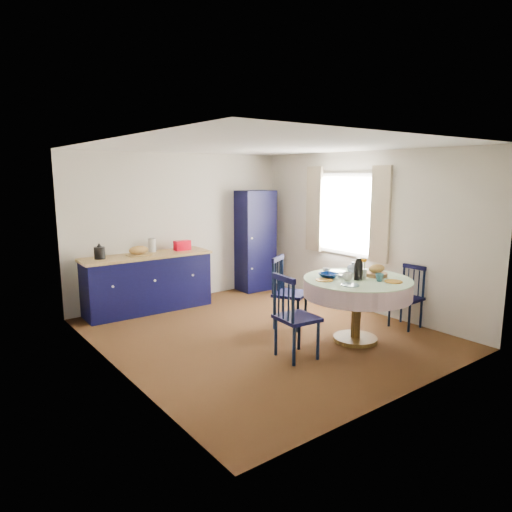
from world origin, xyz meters
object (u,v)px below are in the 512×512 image
at_px(chair_far, 288,292).
at_px(mug_d, 326,271).
at_px(chair_left, 294,316).
at_px(cobalt_bowl, 329,275).
at_px(chair_right, 408,296).
at_px(pantry_cabinet, 255,241).
at_px(mug_a, 347,277).
at_px(dining_table, 357,288).
at_px(kitchen_counter, 147,282).
at_px(mug_c, 356,268).
at_px(mug_b, 380,278).

distance_m(chair_far, mug_d, 0.69).
height_order(chair_left, cobalt_bowl, chair_left).
bearing_deg(chair_right, pantry_cabinet, -174.55).
xyz_separation_m(pantry_cabinet, mug_a, (-0.78, -2.94, -0.04)).
distance_m(pantry_cabinet, chair_far, 2.23).
bearing_deg(pantry_cabinet, mug_d, -104.32).
distance_m(dining_table, chair_far, 1.05).
bearing_deg(mug_d, chair_left, -157.99).
bearing_deg(pantry_cabinet, chair_left, -117.33).
distance_m(mug_a, mug_d, 0.41).
distance_m(chair_far, chair_right, 1.70).
xyz_separation_m(pantry_cabinet, cobalt_bowl, (-0.86, -2.69, -0.06)).
xyz_separation_m(chair_left, mug_a, (0.84, -0.05, 0.37)).
bearing_deg(chair_left, kitchen_counter, 16.83).
height_order(dining_table, mug_d, dining_table).
distance_m(pantry_cabinet, mug_a, 3.05).
height_order(kitchen_counter, chair_right, kitchen_counter).
height_order(chair_right, mug_d, mug_d).
bearing_deg(mug_d, chair_far, 108.88).
relative_size(pantry_cabinet, cobalt_bowl, 7.56).
xyz_separation_m(mug_a, mug_c, (0.48, 0.26, -0.00)).
relative_size(kitchen_counter, dining_table, 1.49).
height_order(chair_far, mug_c, chair_far).
bearing_deg(pantry_cabinet, mug_c, -94.52).
height_order(mug_a, cobalt_bowl, mug_a).
xyz_separation_m(kitchen_counter, chair_left, (0.56, -2.85, 0.05)).
xyz_separation_m(chair_right, mug_c, (-0.73, 0.33, 0.44)).
xyz_separation_m(pantry_cabinet, chair_far, (-0.93, -1.98, -0.42)).
bearing_deg(mug_c, kitchen_counter, 125.33).
bearing_deg(chair_far, chair_left, -157.13).
distance_m(chair_left, mug_c, 1.39).
distance_m(dining_table, mug_b, 0.33).
height_order(mug_c, cobalt_bowl, mug_c).
relative_size(kitchen_counter, mug_c, 16.26).
relative_size(pantry_cabinet, chair_right, 2.11).
bearing_deg(chair_left, chair_right, -87.57).
height_order(kitchen_counter, mug_d, kitchen_counter).
bearing_deg(pantry_cabinet, dining_table, -99.34).
bearing_deg(kitchen_counter, mug_c, -53.01).
bearing_deg(kitchen_counter, cobalt_bowl, -61.85).
bearing_deg(pantry_cabinet, chair_far, -113.17).
bearing_deg(mug_b, mug_a, 134.94).
xyz_separation_m(kitchen_counter, cobalt_bowl, (1.32, -2.66, 0.40)).
bearing_deg(chair_right, dining_table, -95.92).
bearing_deg(cobalt_bowl, mug_c, 1.11).
distance_m(kitchen_counter, cobalt_bowl, 2.99).
bearing_deg(mug_b, cobalt_bowl, 123.93).
xyz_separation_m(kitchen_counter, chair_right, (2.60, -2.98, -0.02)).
bearing_deg(mug_a, cobalt_bowl, 107.00).
relative_size(kitchen_counter, mug_a, 16.12).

